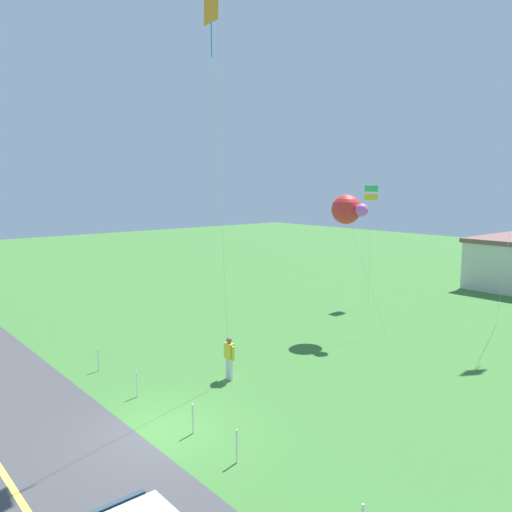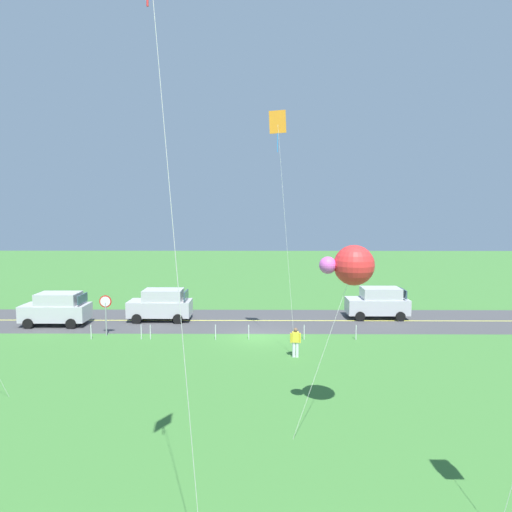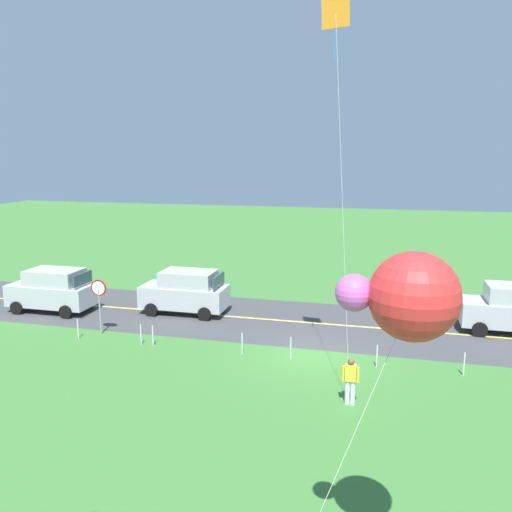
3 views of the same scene
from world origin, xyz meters
TOP-DOWN VIEW (x-y plane):
  - ground_plane at (0.00, 0.00)m, footprint 120.00×120.00m
  - asphalt_road at (0.00, -4.00)m, footprint 120.00×7.00m
  - road_centre_stripe at (0.00, -4.00)m, footprint 120.00×0.16m
  - car_suv_foreground at (7.13, -4.04)m, footprint 4.40×2.12m
  - car_parked_east_near at (13.99, -2.65)m, footprint 4.40×2.12m
  - car_parked_west_near at (-8.55, -4.89)m, footprint 4.40×2.12m
  - stop_sign at (9.73, -0.10)m, footprint 0.76×0.08m
  - person_adult_near at (-1.81, 3.99)m, footprint 0.58×0.22m
  - kite_red_low at (-0.87, 2.69)m, footprint 1.44×1.42m
  - kite_yellow_high at (-3.07, 12.01)m, footprint 2.80×1.40m
  - fence_post_0 at (-5.76, 0.70)m, footprint 0.05×0.05m
  - fence_post_1 at (-2.60, 0.70)m, footprint 0.05×0.05m
  - fence_post_2 at (0.77, 0.70)m, footprint 0.05×0.05m
  - fence_post_3 at (2.79, 0.70)m, footprint 0.05×0.05m
  - fence_post_4 at (7.33, 0.70)m, footprint 0.05×0.05m
  - fence_post_5 at (6.77, 0.70)m, footprint 0.05×0.05m
  - fence_post_6 at (10.40, 0.70)m, footprint 0.05×0.05m

SIDE VIEW (x-z plane):
  - ground_plane at x=0.00m, z-range -0.10..0.00m
  - asphalt_road at x=0.00m, z-range 0.00..0.00m
  - road_centre_stripe at x=0.00m, z-range 0.00..0.01m
  - fence_post_0 at x=-5.76m, z-range 0.00..0.90m
  - fence_post_1 at x=-2.60m, z-range 0.00..0.90m
  - fence_post_2 at x=0.77m, z-range 0.00..0.90m
  - fence_post_3 at x=2.79m, z-range 0.00..0.90m
  - fence_post_4 at x=7.33m, z-range 0.00..0.90m
  - fence_post_5 at x=6.77m, z-range 0.00..0.90m
  - fence_post_6 at x=10.40m, z-range 0.00..0.90m
  - person_adult_near at x=-1.81m, z-range 0.06..1.66m
  - car_suv_foreground at x=7.13m, z-range 0.03..2.27m
  - car_parked_east_near at x=13.99m, z-range 0.03..2.27m
  - car_parked_west_near at x=-8.55m, z-range 0.03..2.27m
  - stop_sign at x=9.73m, z-range 0.52..3.08m
  - kite_yellow_high at x=-3.07m, z-range 2.62..9.26m
  - kite_red_low at x=-0.87m, z-range 5.69..18.87m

